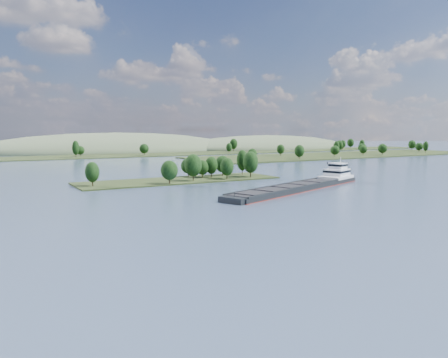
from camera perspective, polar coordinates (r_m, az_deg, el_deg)
ground at (r=163.87m, az=2.86°, el=-2.35°), size 1800.00×1800.00×0.00m
tree_island at (r=217.88m, az=-3.81°, el=0.95°), size 100.00×32.31×14.84m
right_bank at (r=449.99m, az=15.39°, el=3.14°), size 320.00×90.00×14.63m
back_shoreline at (r=427.53m, az=-16.87°, el=2.90°), size 900.00×60.00×16.33m
hill_east at (r=598.23m, az=5.61°, el=4.00°), size 260.00×140.00×36.00m
hill_west at (r=537.36m, az=-14.01°, el=3.57°), size 320.00×160.00×44.00m
cargo_barge at (r=191.29m, az=10.64°, el=-0.72°), size 89.87×42.06×12.42m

